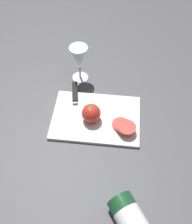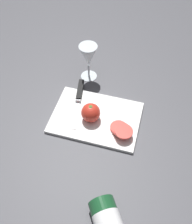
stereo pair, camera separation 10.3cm
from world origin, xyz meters
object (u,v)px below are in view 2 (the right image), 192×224
whole_tomato (91,113)px  tomato_slice_stack_near (121,130)px  knife (79,94)px  wine_glass (88,57)px

whole_tomato → tomato_slice_stack_near: (0.13, -0.03, -0.02)m
whole_tomato → knife: whole_tomato is taller
whole_tomato → tomato_slice_stack_near: whole_tomato is taller
wine_glass → tomato_slice_stack_near: size_ratio=1.79×
wine_glass → tomato_slice_stack_near: bearing=-52.3°
knife → tomato_slice_stack_near: 0.25m
whole_tomato → knife: bearing=127.0°
wine_glass → knife: 0.16m
wine_glass → knife: bearing=-91.2°
knife → wine_glass: bearing=168.5°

